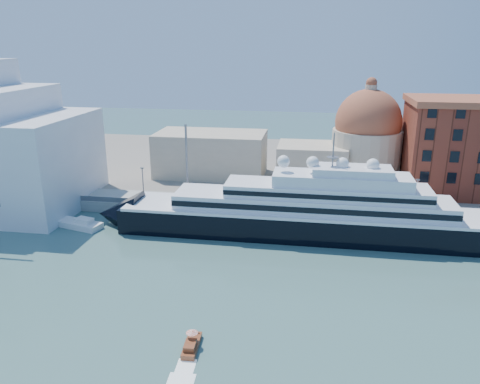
# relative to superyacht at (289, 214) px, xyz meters

# --- Properties ---
(ground) EXTENTS (400.00, 400.00, 0.00)m
(ground) POSITION_rel_superyacht_xyz_m (-4.05, -23.00, -4.32)
(ground) COLOR #345B57
(ground) RESTS_ON ground
(quay) EXTENTS (180.00, 10.00, 2.50)m
(quay) POSITION_rel_superyacht_xyz_m (-4.05, 11.00, -3.07)
(quay) COLOR gray
(quay) RESTS_ON ground
(land) EXTENTS (260.00, 72.00, 2.00)m
(land) POSITION_rel_superyacht_xyz_m (-4.05, 52.00, -3.32)
(land) COLOR slate
(land) RESTS_ON ground
(quay_fence) EXTENTS (180.00, 0.10, 1.20)m
(quay_fence) POSITION_rel_superyacht_xyz_m (-4.05, 6.50, -1.22)
(quay_fence) COLOR slate
(quay_fence) RESTS_ON quay
(superyacht) EXTENTS (83.71, 11.60, 25.02)m
(superyacht) POSITION_rel_superyacht_xyz_m (0.00, 0.00, 0.00)
(superyacht) COLOR black
(superyacht) RESTS_ON ground
(service_barge) EXTENTS (11.49, 6.36, 2.46)m
(service_barge) POSITION_rel_superyacht_xyz_m (-44.68, -3.33, -3.61)
(service_barge) COLOR white
(service_barge) RESTS_ON ground
(water_taxi) EXTENTS (2.03, 5.39, 2.52)m
(water_taxi) POSITION_rel_superyacht_xyz_m (-10.20, -40.04, -3.71)
(water_taxi) COLOR maroon
(water_taxi) RESTS_ON ground
(church) EXTENTS (66.00, 18.00, 25.50)m
(church) POSITION_rel_superyacht_xyz_m (2.34, 34.72, 6.59)
(church) COLOR beige
(church) RESTS_ON land
(lamp_posts) EXTENTS (120.80, 2.40, 18.00)m
(lamp_posts) POSITION_rel_superyacht_xyz_m (-16.71, 9.27, 5.52)
(lamp_posts) COLOR slate
(lamp_posts) RESTS_ON quay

